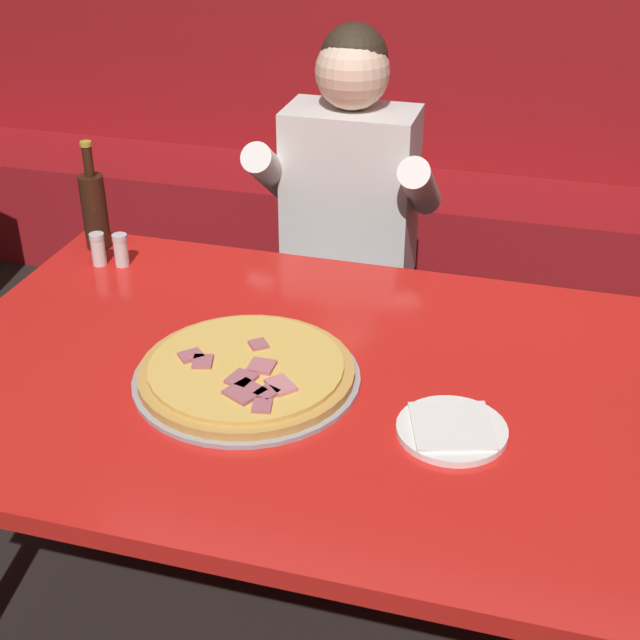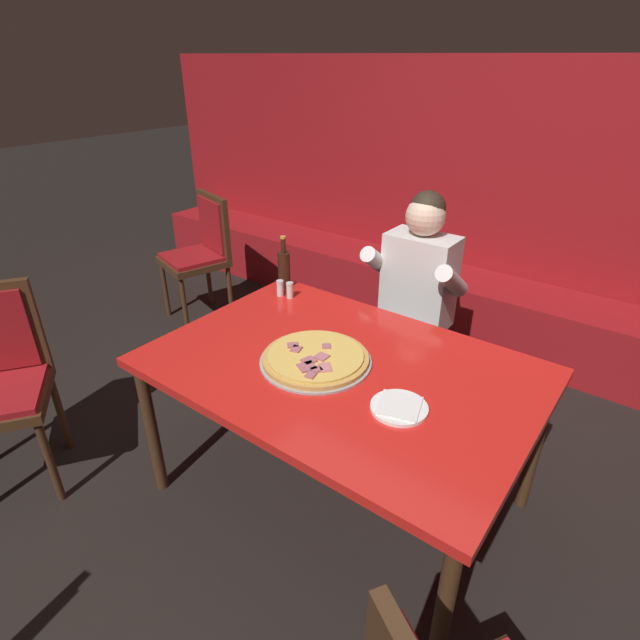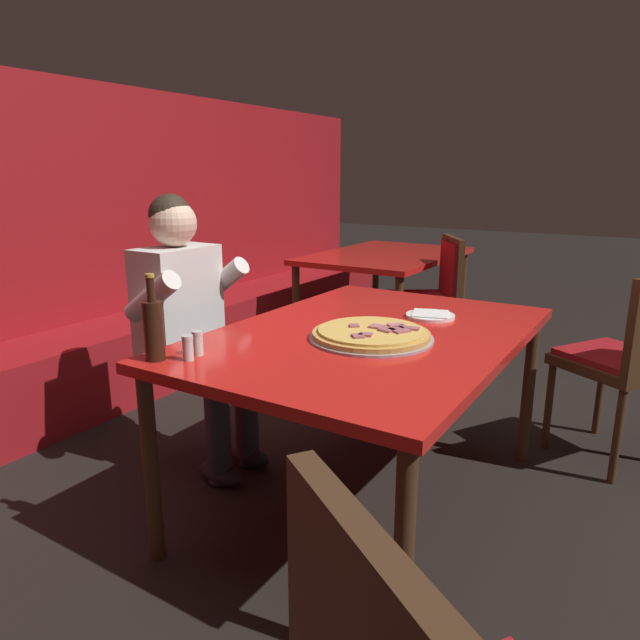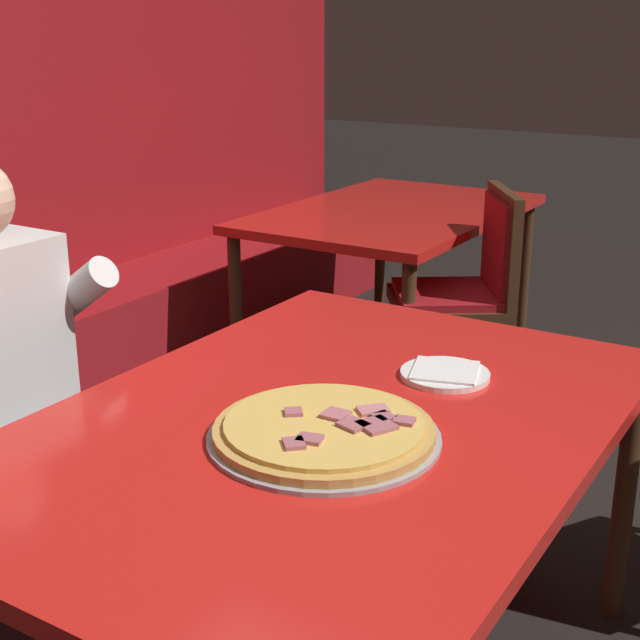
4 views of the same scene
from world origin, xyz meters
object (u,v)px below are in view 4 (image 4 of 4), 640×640
pizza (325,431)px  plate_white_paper (445,374)px  main_dining_table (326,444)px  dining_chair_side_aisle (468,285)px  background_dining_table (393,225)px  diner_seated_blue_shirt (13,378)px

pizza → plate_white_paper: size_ratio=2.23×
main_dining_table → dining_chair_side_aisle: size_ratio=1.65×
plate_white_paper → background_dining_table: size_ratio=0.15×
main_dining_table → diner_seated_blue_shirt: (-0.12, 0.84, 0.01)m
background_dining_table → pizza: bearing=-155.9°
diner_seated_blue_shirt → background_dining_table: (2.21, 0.08, -0.02)m
plate_white_paper → background_dining_table: 2.04m
plate_white_paper → main_dining_table: bearing=160.5°
plate_white_paper → diner_seated_blue_shirt: bearing=115.5°
pizza → diner_seated_blue_shirt: 0.90m
pizza → plate_white_paper: pizza is taller
main_dining_table → pizza: 0.14m
dining_chair_side_aisle → main_dining_table: bearing=-167.2°
pizza → background_dining_table: bearing=24.1°
pizza → plate_white_paper: bearing=-8.7°
main_dining_table → background_dining_table: same height
pizza → dining_chair_side_aisle: 1.85m
plate_white_paper → dining_chair_side_aisle: size_ratio=0.22×
main_dining_table → dining_chair_side_aisle: 1.74m
main_dining_table → diner_seated_blue_shirt: diner_seated_blue_shirt is taller
pizza → background_dining_table: 2.39m
plate_white_paper → dining_chair_side_aisle: bearing=20.5°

